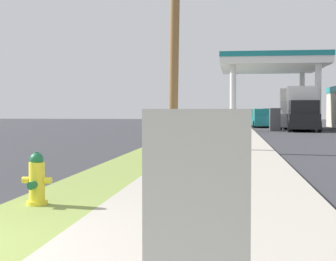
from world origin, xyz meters
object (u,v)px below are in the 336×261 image
object	(u,v)px
fire_hydrant_third	(176,131)
truck_silver_at_forecourt	(293,110)
car_teal_by_near_pump	(262,119)
utility_cabinet	(200,238)
truck_black_on_apron	(302,110)
utility_pole_midground	(175,13)
car_tan_by_far_pump	(242,118)
fire_hydrant_second	(152,140)
fire_hydrant_nearest	(37,182)

from	to	relation	value
fire_hydrant_third	truck_silver_at_forecourt	distance (m)	17.51
car_teal_by_near_pump	truck_silver_at_forecourt	xyz separation A→B (m)	(2.16, -3.32, 0.77)
utility_cabinet	truck_black_on_apron	world-z (taller)	truck_black_on_apron
utility_pole_midground	car_tan_by_far_pump	bearing A→B (deg)	84.56
fire_hydrant_third	utility_cabinet	xyz separation A→B (m)	(2.61, -22.28, 0.30)
car_teal_by_near_pump	truck_black_on_apron	xyz separation A→B (m)	(2.35, -6.99, 0.77)
fire_hydrant_third	truck_black_on_apron	xyz separation A→B (m)	(7.57, 12.16, 1.04)
car_teal_by_near_pump	car_tan_by_far_pump	distance (m)	3.86
truck_silver_at_forecourt	car_tan_by_far_pump	bearing A→B (deg)	118.98
utility_cabinet	truck_silver_at_forecourt	xyz separation A→B (m)	(4.77, 38.12, 0.74)
car_tan_by_far_pump	utility_pole_midground	bearing A→B (deg)	-95.44
car_tan_by_far_pump	fire_hydrant_second	bearing A→B (deg)	-96.57
fire_hydrant_second	fire_hydrant_third	bearing A→B (deg)	90.45
truck_silver_at_forecourt	truck_black_on_apron	xyz separation A→B (m)	(0.19, -3.67, 0.00)
fire_hydrant_third	utility_cabinet	world-z (taller)	utility_cabinet
utility_pole_midground	utility_cabinet	distance (m)	15.64
truck_silver_at_forecourt	car_teal_by_near_pump	bearing A→B (deg)	123.02
utility_cabinet	fire_hydrant_third	bearing A→B (deg)	96.68
fire_hydrant_nearest	fire_hydrant_second	world-z (taller)	same
fire_hydrant_nearest	car_teal_by_near_pump	world-z (taller)	car_teal_by_near_pump
fire_hydrant_second	utility_cabinet	size ratio (longest dim) A/B	0.56
fire_hydrant_nearest	car_teal_by_near_pump	xyz separation A→B (m)	(5.16, 37.38, 0.28)
utility_cabinet	car_tan_by_far_pump	distance (m)	44.94
fire_hydrant_nearest	fire_hydrant_second	xyz separation A→B (m)	(0.00, 10.11, 0.00)
fire_hydrant_second	utility_cabinet	world-z (taller)	utility_cabinet
fire_hydrant_second	car_teal_by_near_pump	world-z (taller)	car_teal_by_near_pump
fire_hydrant_second	utility_cabinet	distance (m)	14.39
fire_hydrant_nearest	truck_black_on_apron	world-z (taller)	truck_black_on_apron
fire_hydrant_third	truck_black_on_apron	size ratio (longest dim) A/B	0.11
car_teal_by_near_pump	car_tan_by_far_pump	world-z (taller)	same
truck_black_on_apron	fire_hydrant_third	bearing A→B (deg)	-121.90
car_teal_by_near_pump	truck_silver_at_forecourt	bearing A→B (deg)	-56.98
truck_black_on_apron	utility_cabinet	bearing A→B (deg)	-98.20
fire_hydrant_nearest	truck_silver_at_forecourt	bearing A→B (deg)	77.88
fire_hydrant_second	truck_black_on_apron	xyz separation A→B (m)	(7.51, 20.29, 1.04)
utility_cabinet	truck_black_on_apron	size ratio (longest dim) A/B	0.20
utility_pole_midground	truck_silver_at_forecourt	xyz separation A→B (m)	(6.63, 23.13, -3.32)
fire_hydrant_second	truck_silver_at_forecourt	world-z (taller)	truck_silver_at_forecourt
fire_hydrant_nearest	utility_pole_midground	size ratio (longest dim) A/B	0.08
utility_pole_midground	car_tan_by_far_pump	size ratio (longest dim) A/B	2.04
fire_hydrant_third	truck_silver_at_forecourt	xyz separation A→B (m)	(7.38, 15.84, 1.04)
truck_silver_at_forecourt	truck_black_on_apron	world-z (taller)	same
fire_hydrant_nearest	truck_silver_at_forecourt	world-z (taller)	truck_silver_at_forecourt
fire_hydrant_third	fire_hydrant_second	bearing A→B (deg)	-89.55
fire_hydrant_nearest	car_tan_by_far_pump	bearing A→B (deg)	85.05
fire_hydrant_nearest	truck_silver_at_forecourt	size ratio (longest dim) A/B	0.11
fire_hydrant_nearest	fire_hydrant_third	distance (m)	18.23
utility_pole_midground	fire_hydrant_nearest	bearing A→B (deg)	-93.61
car_teal_by_near_pump	truck_silver_at_forecourt	world-z (taller)	truck_silver_at_forecourt
fire_hydrant_second	fire_hydrant_third	xyz separation A→B (m)	(-0.06, 8.12, 0.00)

